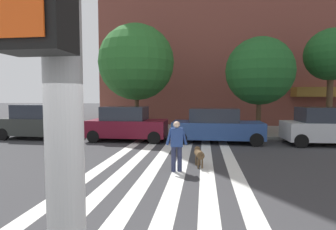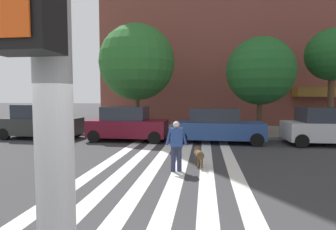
% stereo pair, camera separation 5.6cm
% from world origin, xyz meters
% --- Properties ---
extents(ground_plane, '(160.00, 160.00, 0.00)m').
position_xyz_m(ground_plane, '(0.00, 6.89, 0.00)').
color(ground_plane, '#353538').
extents(sidewalk_far, '(80.00, 6.00, 0.15)m').
position_xyz_m(sidewalk_far, '(0.00, 16.77, 0.07)').
color(sidewalk_far, gray).
rests_on(sidewalk_far, ground_plane).
extents(crosswalk_stripes, '(4.95, 13.17, 0.01)m').
position_xyz_m(crosswalk_stripes, '(-0.63, 6.89, 0.00)').
color(crosswalk_stripes, silver).
rests_on(crosswalk_stripes, ground_plane).
extents(parked_car_near_curb, '(4.44, 2.00, 1.96)m').
position_xyz_m(parked_car_near_curb, '(-8.74, 12.41, 0.94)').
color(parked_car_near_curb, '#2D312E').
rests_on(parked_car_near_curb, ground_plane).
extents(parked_car_behind_first, '(4.21, 2.04, 1.88)m').
position_xyz_m(parked_car_behind_first, '(-3.57, 12.41, 0.91)').
color(parked_car_behind_first, maroon).
rests_on(parked_car_behind_first, ground_plane).
extents(parked_car_third_in_line, '(4.67, 1.98, 1.80)m').
position_xyz_m(parked_car_third_in_line, '(1.26, 12.41, 0.87)').
color(parked_car_third_in_line, navy).
rests_on(parked_car_third_in_line, ground_plane).
extents(parked_car_fourth_in_line, '(4.34, 2.08, 1.89)m').
position_xyz_m(parked_car_fourth_in_line, '(6.77, 12.41, 0.92)').
color(parked_car_fourth_in_line, '#B8BCC0').
rests_on(parked_car_fourth_in_line, ground_plane).
extents(street_tree_nearest, '(4.90, 4.90, 6.93)m').
position_xyz_m(street_tree_nearest, '(-3.75, 15.32, 4.63)').
color(street_tree_nearest, '#4C3823').
rests_on(street_tree_nearest, sidewalk_far).
extents(street_tree_middle, '(4.01, 4.01, 5.79)m').
position_xyz_m(street_tree_middle, '(3.87, 14.83, 3.93)').
color(street_tree_middle, '#4C3823').
rests_on(street_tree_middle, sidewalk_far).
extents(street_tree_further, '(3.15, 3.15, 6.41)m').
position_xyz_m(street_tree_further, '(8.29, 15.90, 4.94)').
color(street_tree_further, '#4C3823').
rests_on(street_tree_further, sidewalk_far).
extents(pedestrian_dog_walker, '(0.71, 0.31, 1.64)m').
position_xyz_m(pedestrian_dog_walker, '(-0.27, 6.69, 0.93)').
color(pedestrian_dog_walker, '#282D4C').
rests_on(pedestrian_dog_walker, ground_plane).
extents(dog_on_leash, '(0.38, 1.01, 0.65)m').
position_xyz_m(dog_on_leash, '(0.44, 7.42, 0.44)').
color(dog_on_leash, brown).
rests_on(dog_on_leash, ground_plane).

